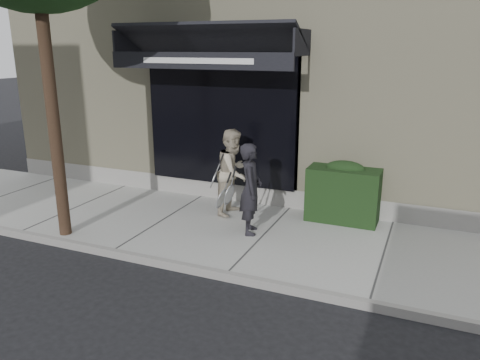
% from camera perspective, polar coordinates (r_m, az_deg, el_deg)
% --- Properties ---
extents(ground, '(80.00, 80.00, 0.00)m').
position_cam_1_polar(ground, '(8.20, 2.94, -7.42)').
color(ground, black).
rests_on(ground, ground).
extents(sidewalk, '(20.00, 3.00, 0.12)m').
position_cam_1_polar(sidewalk, '(8.18, 2.95, -7.03)').
color(sidewalk, '#A0A09B').
rests_on(sidewalk, ground).
extents(curb, '(20.00, 0.10, 0.14)m').
position_cam_1_polar(curb, '(6.88, -1.58, -11.62)').
color(curb, gray).
rests_on(curb, ground).
extents(building_facade, '(14.30, 8.04, 5.64)m').
position_cam_1_polar(building_facade, '(12.32, 11.25, 13.28)').
color(building_facade, beige).
rests_on(building_facade, ground).
extents(hedge, '(1.30, 0.70, 1.14)m').
position_cam_1_polar(hedge, '(8.85, 12.52, -1.47)').
color(hedge, black).
rests_on(hedge, sidewalk).
extents(pedestrian_front, '(0.79, 0.83, 1.58)m').
position_cam_1_polar(pedestrian_front, '(7.98, 1.26, -1.11)').
color(pedestrian_front, black).
rests_on(pedestrian_front, sidewalk).
extents(pedestrian_back, '(0.73, 0.87, 1.65)m').
position_cam_1_polar(pedestrian_back, '(8.92, -0.80, 0.99)').
color(pedestrian_back, '#BDB097').
rests_on(pedestrian_back, sidewalk).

